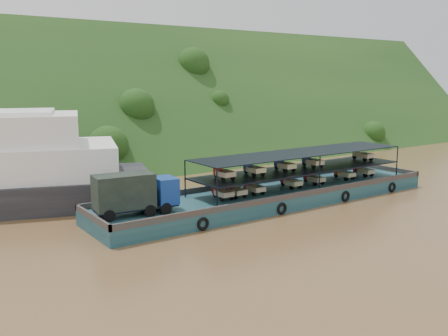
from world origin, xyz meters
TOP-DOWN VIEW (x-y plane):
  - ground at (0.00, 0.00)m, footprint 160.00×160.00m
  - hillside at (0.00, 36.00)m, footprint 140.00×39.60m
  - cargo_barge at (0.16, -0.39)m, footprint 35.00×7.18m

SIDE VIEW (x-z plane):
  - ground at x=0.00m, z-range 0.00..0.00m
  - hillside at x=0.00m, z-range -19.80..19.80m
  - cargo_barge at x=0.16m, z-range -1.17..3.37m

